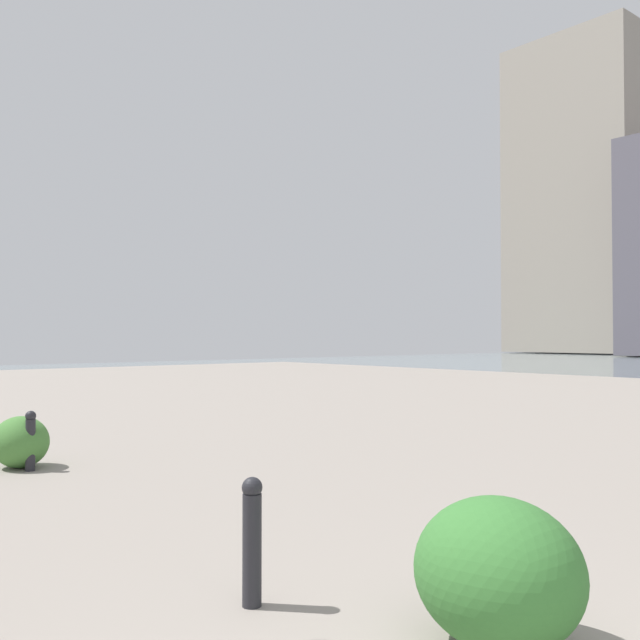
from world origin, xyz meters
TOP-DOWN VIEW (x-y plane):
  - building_highrise at (38.15, -68.01)m, footprint 14.12×10.05m
  - bollard_near at (3.00, -0.81)m, footprint 0.13×0.13m
  - bollard_mid at (8.36, -1.15)m, footprint 0.13×0.13m
  - shrub_low at (8.66, -1.12)m, footprint 0.77×0.69m
  - shrub_round at (1.68, -1.50)m, footprint 0.95×0.85m

SIDE VIEW (x-z plane):
  - shrub_low at x=8.66m, z-range 0.00..0.66m
  - bollard_mid at x=8.36m, z-range 0.02..0.76m
  - shrub_round at x=1.68m, z-range 0.00..0.80m
  - bollard_near at x=3.00m, z-range 0.02..0.81m
  - building_highrise at x=38.15m, z-range 0.00..33.29m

